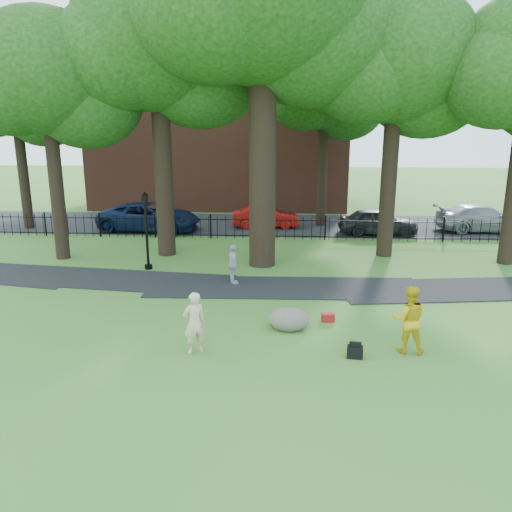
# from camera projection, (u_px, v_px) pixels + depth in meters

# --- Properties ---
(ground) EXTENTS (120.00, 120.00, 0.00)m
(ground) POSITION_uv_depth(u_px,v_px,m) (248.00, 329.00, 14.63)
(ground) COLOR #367027
(ground) RESTS_ON ground
(footpath) EXTENTS (36.07, 3.85, 0.03)m
(footpath) POSITION_uv_depth(u_px,v_px,m) (284.00, 288.00, 18.33)
(footpath) COLOR black
(footpath) RESTS_ON ground
(street) EXTENTS (80.00, 7.00, 0.02)m
(street) POSITION_uv_depth(u_px,v_px,m) (271.00, 225.00, 30.08)
(street) COLOR black
(street) RESTS_ON ground
(iron_fence) EXTENTS (44.00, 0.04, 1.20)m
(iron_fence) POSITION_uv_depth(u_px,v_px,m) (268.00, 228.00, 26.06)
(iron_fence) COLOR black
(iron_fence) RESTS_ON ground
(brick_building) EXTENTS (18.00, 8.00, 12.00)m
(brick_building) POSITION_uv_depth(u_px,v_px,m) (221.00, 123.00, 36.54)
(brick_building) COLOR brown
(brick_building) RESTS_ON ground
(big_tree) EXTENTS (10.08, 8.61, 14.37)m
(big_tree) POSITION_uv_depth(u_px,v_px,m) (266.00, 7.00, 18.90)
(big_tree) COLOR black
(big_tree) RESTS_ON ground
(tree_row) EXTENTS (26.82, 7.96, 12.42)m
(tree_row) POSITION_uv_depth(u_px,v_px,m) (277.00, 67.00, 20.64)
(tree_row) COLOR black
(tree_row) RESTS_ON ground
(woman) EXTENTS (0.73, 0.66, 1.66)m
(woman) POSITION_uv_depth(u_px,v_px,m) (194.00, 323.00, 12.92)
(woman) COLOR beige
(woman) RESTS_ON ground
(man) EXTENTS (0.95, 0.78, 1.82)m
(man) POSITION_uv_depth(u_px,v_px,m) (409.00, 319.00, 12.95)
(man) COLOR gold
(man) RESTS_ON ground
(pedestrian) EXTENTS (0.61, 0.96, 1.52)m
(pedestrian) POSITION_uv_depth(u_px,v_px,m) (233.00, 264.00, 18.60)
(pedestrian) COLOR #B5B6BA
(pedestrian) RESTS_ON ground
(boulder) EXTENTS (1.21, 0.92, 0.70)m
(boulder) POSITION_uv_depth(u_px,v_px,m) (289.00, 317.00, 14.56)
(boulder) COLOR #656254
(boulder) RESTS_ON ground
(lamppost) EXTENTS (0.32, 0.32, 3.22)m
(lamppost) POSITION_uv_depth(u_px,v_px,m) (147.00, 232.00, 20.38)
(lamppost) COLOR black
(lamppost) RESTS_ON ground
(backpack) EXTENTS (0.44, 0.30, 0.31)m
(backpack) POSITION_uv_depth(u_px,v_px,m) (355.00, 352.00, 12.79)
(backpack) COLOR black
(backpack) RESTS_ON ground
(red_bag) EXTENTS (0.41, 0.29, 0.26)m
(red_bag) POSITION_uv_depth(u_px,v_px,m) (328.00, 318.00, 15.15)
(red_bag) COLOR maroon
(red_bag) RESTS_ON ground
(red_sedan) EXTENTS (3.97, 1.70, 1.27)m
(red_sedan) POSITION_uv_depth(u_px,v_px,m) (266.00, 217.00, 29.01)
(red_sedan) COLOR #A1100C
(red_sedan) RESTS_ON ground
(navy_van) EXTENTS (5.94, 3.19, 1.59)m
(navy_van) POSITION_uv_depth(u_px,v_px,m) (149.00, 217.00, 28.15)
(navy_van) COLOR #0B193B
(navy_van) RESTS_ON ground
(grey_car) EXTENTS (4.24, 1.73, 1.44)m
(grey_car) POSITION_uv_depth(u_px,v_px,m) (378.00, 221.00, 27.21)
(grey_car) COLOR black
(grey_car) RESTS_ON ground
(silver_car) EXTENTS (5.29, 2.42, 1.50)m
(silver_car) POSITION_uv_depth(u_px,v_px,m) (483.00, 218.00, 27.92)
(silver_car) COLOR #909398
(silver_car) RESTS_ON ground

